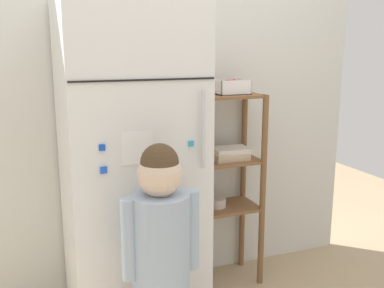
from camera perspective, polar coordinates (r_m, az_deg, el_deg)
name	(u,v)px	position (r m, az deg, el deg)	size (l,w,h in m)	color
kitchen_wall_back	(158,109)	(2.69, -4.30, 4.51)	(2.65, 0.03, 2.19)	silver
refrigerator	(130,167)	(2.34, -7.85, -2.98)	(0.66, 0.67, 1.69)	white
child_standing	(161,240)	(1.95, -4.01, -12.16)	(0.35, 0.26, 1.07)	#554656
pantry_shelf_unit	(228,172)	(2.74, 4.55, -3.57)	(0.39, 0.29, 1.19)	brown
fruit_bin	(232,87)	(2.66, 5.12, 7.25)	(0.19, 0.17, 0.09)	white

